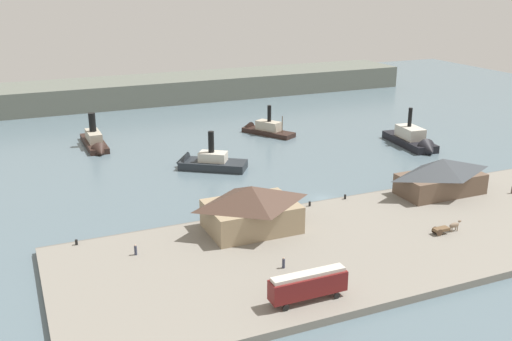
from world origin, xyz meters
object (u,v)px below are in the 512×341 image
ferry_moored_east (263,129)px  ferry_near_quay (95,142)px  mooring_post_center_west (76,242)px  ferry_shed_customs_shed (441,176)px  mooring_post_west (310,204)px  ferry_mid_harbor (414,141)px  mooring_post_center_east (345,197)px  ferry_shed_east_terminal (251,208)px  horse_cart (446,228)px  pedestrian_by_tram (512,190)px  pedestrian_walking_east (136,250)px  street_tram (308,284)px  pedestrian_walking_west (284,263)px  ferry_moored_west (205,163)px

ferry_moored_east → ferry_near_quay: size_ratio=0.85×
mooring_post_center_west → ferry_shed_customs_shed: bearing=-3.7°
ferry_shed_customs_shed → mooring_post_west: (-27.21, 4.37, -3.26)m
ferry_mid_harbor → mooring_post_center_east: bearing=-144.0°
mooring_post_center_east → ferry_mid_harbor: bearing=36.0°
ferry_shed_east_terminal → horse_cart: ferry_shed_east_terminal is taller
ferry_shed_east_terminal → mooring_post_west: (14.31, 5.38, -3.56)m
pedestrian_by_tram → ferry_moored_east: size_ratio=0.10×
pedestrian_walking_east → mooring_post_center_west: (-8.06, 7.39, -0.35)m
pedestrian_walking_east → mooring_post_center_west: 10.94m
ferry_shed_east_terminal → ferry_mid_harbor: 69.40m
horse_cart → ferry_mid_harbor: 57.22m
mooring_post_west → ferry_mid_harbor: 54.23m
street_tram → ferry_mid_harbor: (62.82, 58.17, -1.97)m
street_tram → horse_cart: bearing=17.3°
street_tram → mooring_post_center_east: size_ratio=12.20×
street_tram → mooring_post_center_west: (-26.32, 30.14, -2.02)m
ferry_shed_customs_shed → ferry_near_quay: size_ratio=0.87×
pedestrian_by_tram → ferry_mid_harbor: 38.86m
ferry_shed_east_terminal → mooring_post_center_west: bearing=168.9°
pedestrian_walking_east → pedestrian_walking_west: 23.38m
ferry_shed_east_terminal → mooring_post_west: bearing=20.6°
horse_cart → mooring_post_center_east: (-7.34, 20.47, -0.48)m
pedestrian_by_tram → ferry_moored_east: ferry_moored_east is taller
mooring_post_center_west → pedestrian_walking_east: bearing=-42.5°
ferry_shed_customs_shed → pedestrian_walking_east: ferry_shed_customs_shed is taller
pedestrian_walking_east → ferry_mid_harbor: size_ratio=0.09×
ferry_shed_east_terminal → pedestrian_walking_east: (-20.48, -1.79, -3.21)m
pedestrian_walking_east → ferry_moored_west: 47.53m
horse_cart → ferry_near_quay: 92.90m
ferry_shed_east_terminal → mooring_post_west: 15.69m
pedestrian_walking_west → horse_cart: bearing=0.6°
pedestrian_by_tram → pedestrian_walking_west: bearing=-169.8°
mooring_post_center_west → ferry_moored_west: (33.12, 33.00, -0.22)m
ferry_moored_west → street_tram: bearing=-96.1°
ferry_shed_east_terminal → pedestrian_walking_east: bearing=-175.0°
pedestrian_walking_west → mooring_post_west: size_ratio=1.93×
mooring_post_west → ferry_near_quay: size_ratio=0.05×
mooring_post_center_east → mooring_post_west: bearing=-176.5°
pedestrian_by_tram → pedestrian_walking_west: size_ratio=0.96×
mooring_post_center_east → ferry_moored_west: (-17.87, 32.72, -0.22)m
pedestrian_walking_west → ferry_moored_west: bearing=83.9°
ferry_shed_east_terminal → street_tram: ferry_shed_east_terminal is taller
pedestrian_walking_west → ferry_mid_harbor: 78.55m
ferry_shed_customs_shed → ferry_mid_harbor: ferry_mid_harbor is taller
mooring_post_center_west → ferry_moored_east: ferry_moored_east is taller
ferry_moored_east → mooring_post_center_west: bearing=-136.0°
mooring_post_center_east → ferry_moored_west: ferry_moored_west is taller
ferry_shed_east_terminal → ferry_mid_harbor: bearing=29.0°
pedestrian_walking_west → mooring_post_center_west: 34.24m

